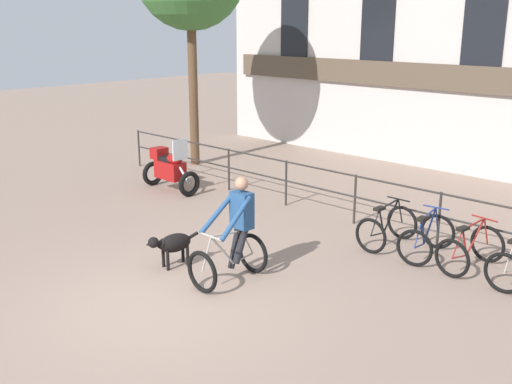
{
  "coord_description": "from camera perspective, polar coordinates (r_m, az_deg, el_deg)",
  "views": [
    {
      "loc": [
        6.67,
        -4.78,
        4.06
      ],
      "look_at": [
        -0.59,
        2.86,
        1.05
      ],
      "focal_mm": 42.0,
      "sensor_mm": 36.0,
      "label": 1
    }
  ],
  "objects": [
    {
      "name": "ground_plane",
      "position": [
        9.16,
        -9.85,
        -10.65
      ],
      "size": [
        60.0,
        60.0,
        0.0
      ],
      "primitive_type": "plane",
      "color": "gray"
    },
    {
      "name": "canal_railing",
      "position": [
        12.46,
        9.43,
        0.11
      ],
      "size": [
        15.05,
        0.05,
        1.05
      ],
      "color": "#2D2B28",
      "rests_on": "ground_plane"
    },
    {
      "name": "parked_bicycle_near_lamp",
      "position": [
        11.44,
        12.35,
        -3.33
      ],
      "size": [
        0.69,
        1.12,
        0.86
      ],
      "rotation": [
        0.0,
        0.0,
        3.12
      ],
      "color": "black",
      "rests_on": "ground_plane"
    },
    {
      "name": "parked_bicycle_mid_left",
      "position": [
        11.07,
        15.93,
        -4.24
      ],
      "size": [
        0.77,
        1.17,
        0.86
      ],
      "rotation": [
        0.0,
        0.0,
        3.25
      ],
      "color": "black",
      "rests_on": "ground_plane"
    },
    {
      "name": "parked_bicycle_mid_right",
      "position": [
        10.76,
        19.73,
        -5.18
      ],
      "size": [
        0.81,
        1.19,
        0.86
      ],
      "rotation": [
        0.0,
        0.0,
        3.0
      ],
      "color": "black",
      "rests_on": "ground_plane"
    },
    {
      "name": "cyclist_with_bike",
      "position": [
        9.61,
        -2.08,
        -4.14
      ],
      "size": [
        0.71,
        1.19,
        1.7
      ],
      "rotation": [
        0.0,
        0.0,
        -0.02
      ],
      "color": "black",
      "rests_on": "ground_plane"
    },
    {
      "name": "dog",
      "position": [
        10.31,
        -7.98,
        -4.9
      ],
      "size": [
        0.4,
        0.97,
        0.61
      ],
      "rotation": [
        0.0,
        0.0,
        -0.23
      ],
      "color": "black",
      "rests_on": "ground_plane"
    },
    {
      "name": "parked_motorcycle",
      "position": [
        14.95,
        -8.22,
        2.23
      ],
      "size": [
        1.6,
        0.65,
        1.35
      ],
      "rotation": [
        0.0,
        0.0,
        1.55
      ],
      "color": "black",
      "rests_on": "ground_plane"
    }
  ]
}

